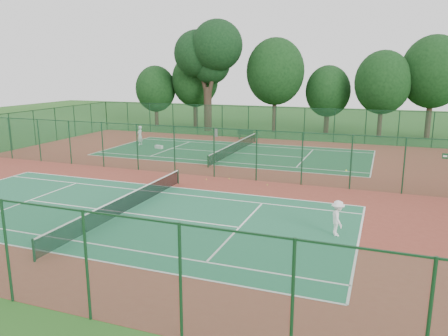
{
  "coord_description": "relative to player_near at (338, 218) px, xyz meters",
  "views": [
    {
      "loc": [
        12.59,
        -27.79,
        7.45
      ],
      "look_at": [
        3.65,
        -3.7,
        1.6
      ],
      "focal_mm": 35.0,
      "sensor_mm": 36.0,
      "label": 1
    }
  ],
  "objects": [
    {
      "name": "ground",
      "position": [
        -10.89,
        8.4,
        -0.84
      ],
      "size": [
        120.0,
        120.0,
        0.0
      ],
      "primitive_type": "plane",
      "color": "#24561A",
      "rests_on": "ground"
    },
    {
      "name": "red_pad",
      "position": [
        -10.89,
        8.4,
        -0.84
      ],
      "size": [
        40.0,
        36.0,
        0.01
      ],
      "primitive_type": "cube",
      "color": "brown",
      "rests_on": "ground"
    },
    {
      "name": "court_near",
      "position": [
        -10.89,
        -0.6,
        -0.83
      ],
      "size": [
        23.77,
        10.97,
        0.01
      ],
      "primitive_type": "cube",
      "color": "#216A47",
      "rests_on": "red_pad"
    },
    {
      "name": "court_far",
      "position": [
        -10.89,
        17.4,
        -0.83
      ],
      "size": [
        23.77,
        10.97,
        0.01
      ],
      "primitive_type": "cube",
      "color": "#1B5530",
      "rests_on": "red_pad"
    },
    {
      "name": "fence_north",
      "position": [
        -10.89,
        26.4,
        0.92
      ],
      "size": [
        40.0,
        0.09,
        3.5
      ],
      "color": "#17472A",
      "rests_on": "ground"
    },
    {
      "name": "fence_divider",
      "position": [
        -10.89,
        8.4,
        0.92
      ],
      "size": [
        40.0,
        0.09,
        3.5
      ],
      "color": "#1B512D",
      "rests_on": "ground"
    },
    {
      "name": "tennis_net_near",
      "position": [
        -10.89,
        -0.6,
        -0.3
      ],
      "size": [
        0.1,
        12.9,
        0.97
      ],
      "color": "#13341E",
      "rests_on": "ground"
    },
    {
      "name": "tennis_net_far",
      "position": [
        -10.89,
        17.4,
        -0.3
      ],
      "size": [
        0.1,
        12.9,
        0.97
      ],
      "color": "#123219",
      "rests_on": "ground"
    },
    {
      "name": "player_near",
      "position": [
        0.0,
        0.0,
        0.0
      ],
      "size": [
        0.95,
        1.21,
        1.65
      ],
      "primitive_type": "imported",
      "rotation": [
        0.0,
        0.0,
        1.93
      ],
      "color": "white",
      "rests_on": "court_near"
    },
    {
      "name": "player_far",
      "position": [
        -21.13,
        18.06,
        0.13
      ],
      "size": [
        0.47,
        0.7,
        1.91
      ],
      "primitive_type": "imported",
      "rotation": [
        0.0,
        0.0,
        -1.56
      ],
      "color": "silver",
      "rests_on": "court_far"
    },
    {
      "name": "trash_bin",
      "position": [
        -16.11,
        25.88,
        -0.38
      ],
      "size": [
        0.57,
        0.57,
        0.91
      ],
      "primitive_type": "cylinder",
      "rotation": [
        0.0,
        0.0,
        0.14
      ],
      "color": "gray",
      "rests_on": "red_pad"
    },
    {
      "name": "bench",
      "position": [
        -12.39,
        25.29,
        -0.29
      ],
      "size": [
        1.77,
        0.72,
        1.06
      ],
      "rotation": [
        0.0,
        0.0,
        0.13
      ],
      "color": "black",
      "rests_on": "red_pad"
    },
    {
      "name": "kit_bag",
      "position": [
        -18.43,
        16.97,
        -0.68
      ],
      "size": [
        0.89,
        0.54,
        0.31
      ],
      "primitive_type": "cube",
      "rotation": [
        0.0,
        0.0,
        -0.29
      ],
      "color": "silver",
      "rests_on": "red_pad"
    },
    {
      "name": "stray_ball_a",
      "position": [
        -9.54,
        7.43,
        -0.8
      ],
      "size": [
        0.07,
        0.07,
        0.07
      ],
      "primitive_type": "sphere",
      "color": "#DFED37",
      "rests_on": "red_pad"
    },
    {
      "name": "stray_ball_b",
      "position": [
        -5.24,
        7.47,
        -0.8
      ],
      "size": [
        0.07,
        0.07,
        0.07
      ],
      "primitive_type": "sphere",
      "color": "#BAD531",
      "rests_on": "red_pad"
    },
    {
      "name": "stray_ball_c",
      "position": [
        -8.13,
        8.13,
        -0.8
      ],
      "size": [
        0.07,
        0.07,
        0.07
      ],
      "primitive_type": "sphere",
      "color": "#CAD531",
      "rests_on": "red_pad"
    },
    {
      "name": "big_tree",
      "position": [
        -18.68,
        30.28,
        8.45
      ],
      "size": [
        8.55,
        6.25,
        13.13
      ],
      "color": "#31241B",
      "rests_on": "ground"
    },
    {
      "name": "evergreen_row",
      "position": [
        -10.39,
        32.65,
        -0.84
      ],
      "size": [
        39.0,
        5.0,
        12.0
      ],
      "primitive_type": null,
      "color": "black",
      "rests_on": "ground"
    }
  ]
}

